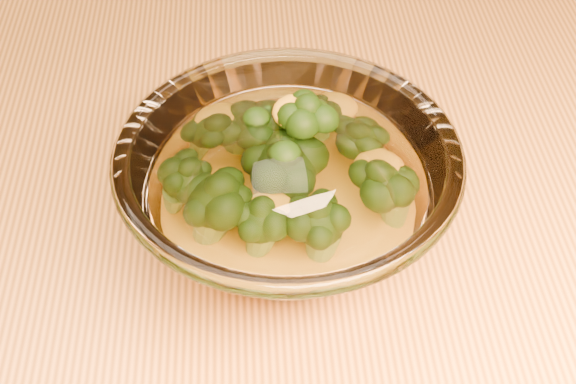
% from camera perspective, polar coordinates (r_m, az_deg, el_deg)
% --- Properties ---
extents(table, '(1.20, 0.80, 0.75)m').
position_cam_1_polar(table, '(0.61, 3.25, -11.60)').
color(table, '#C7843B').
rests_on(table, ground).
extents(glass_bowl, '(0.21, 0.21, 0.09)m').
position_cam_1_polar(glass_bowl, '(0.50, 0.00, -0.37)').
color(glass_bowl, white).
rests_on(glass_bowl, table).
extents(cheese_sauce, '(0.12, 0.12, 0.03)m').
position_cam_1_polar(cheese_sauce, '(0.52, 0.00, -1.89)').
color(cheese_sauce, orange).
rests_on(cheese_sauce, glass_bowl).
extents(broccoli_heap, '(0.15, 0.12, 0.07)m').
position_cam_1_polar(broccoli_heap, '(0.50, -0.40, 1.43)').
color(broccoli_heap, black).
rests_on(broccoli_heap, cheese_sauce).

